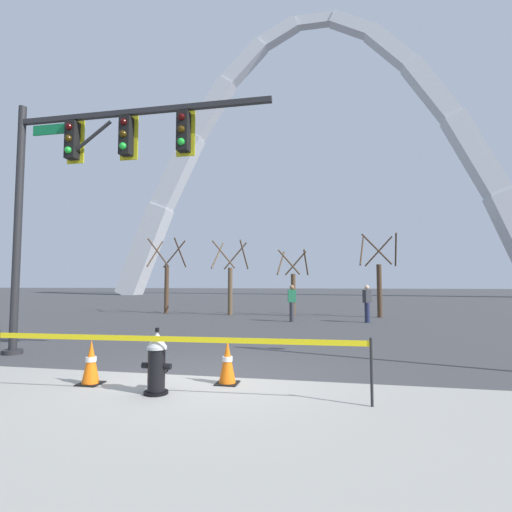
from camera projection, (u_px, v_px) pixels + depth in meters
ground_plane at (208, 377)px, 6.96m from camera, size 240.00×240.00×0.00m
sidewalk_near_curb at (47, 496)px, 3.05m from camera, size 40.00×8.00×0.01m
fire_hydrant at (157, 363)px, 5.90m from camera, size 0.46×0.48×0.99m
caution_tape_barrier at (171, 353)px, 5.74m from camera, size 5.72×0.29×0.92m
traffic_cone_by_hydrant at (91, 363)px, 6.44m from camera, size 0.36×0.36×0.73m
traffic_cone_mid_sidewalk at (227, 362)px, 6.47m from camera, size 0.36×0.36×0.73m
traffic_signal_gantry at (84, 172)px, 9.18m from camera, size 6.42×0.44×6.00m
monument_arch at (316, 166)px, 52.47m from camera, size 56.69×2.90×39.00m
tree_far_left at (167, 280)px, 21.95m from camera, size 1.91×1.92×4.15m
tree_left_mid at (230, 282)px, 20.65m from camera, size 1.80×1.81×3.90m
tree_center_left at (293, 286)px, 20.10m from camera, size 1.57×1.58×3.37m
tree_center_right at (379, 280)px, 19.22m from camera, size 1.88×1.89×4.07m
pedestrian_walking_left at (367, 303)px, 16.64m from camera, size 0.38×0.38×1.59m
pedestrian_standing_center at (292, 303)px, 17.02m from camera, size 0.38×0.28×1.59m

